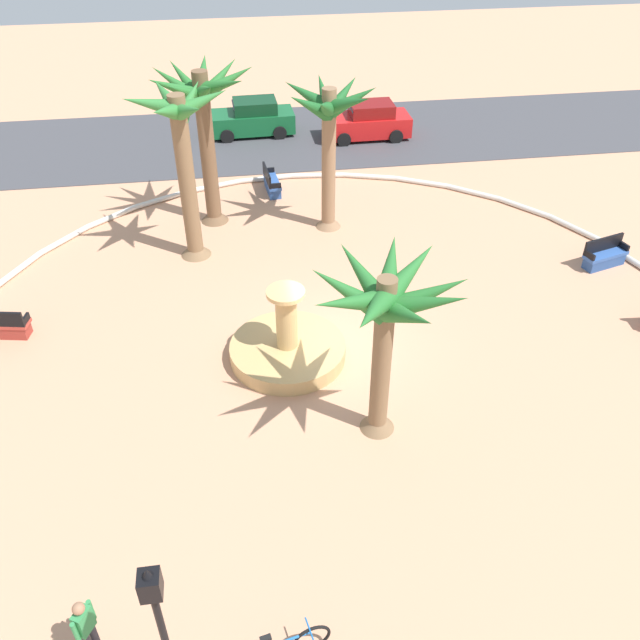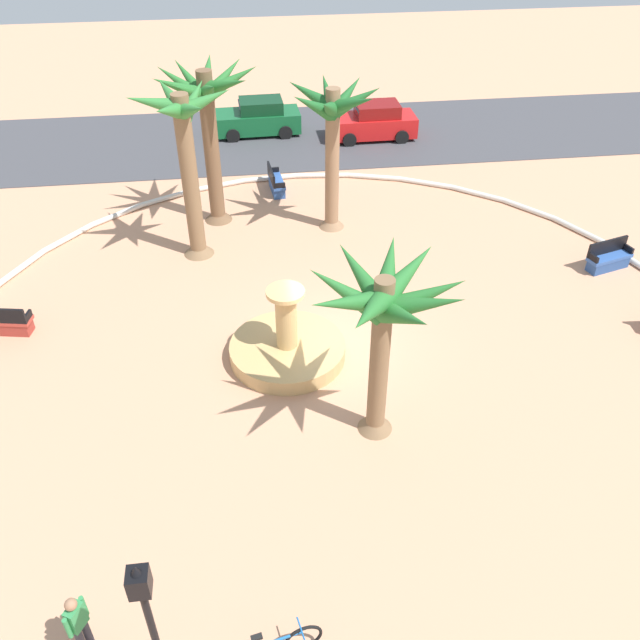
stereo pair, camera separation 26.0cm
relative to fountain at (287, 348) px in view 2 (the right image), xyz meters
name	(u,v)px [view 2 (the right image)]	position (x,y,z in m)	size (l,w,h in m)	color
ground_plane	(334,344)	(1.38, 0.41, -0.32)	(80.00, 80.00, 0.00)	tan
plaza_curb	(334,341)	(1.38, 0.41, -0.22)	(22.75, 22.75, 0.20)	silver
street_asphalt	(287,137)	(1.38, 16.19, -0.31)	(48.00, 8.00, 0.03)	#424247
fountain	(287,348)	(0.00, 0.00, 0.00)	(3.27, 3.27, 2.28)	tan
palm_tree_near_fountain	(207,108)	(-1.91, 8.40, 3.98)	(3.77, 3.90, 5.84)	brown
palm_tree_by_curb	(333,125)	(2.31, 7.33, 3.58)	(3.32, 3.38, 5.41)	#8E6B4C
palm_tree_mid_plaza	(384,311)	(1.96, -3.03, 3.32)	(3.71, 3.74, 4.74)	brown
palm_tree_far_side	(186,145)	(-2.59, 6.00, 3.68)	(3.34, 3.24, 5.88)	brown
bench_north	(608,259)	(11.16, 3.28, 0.02)	(1.68, 0.93, 1.00)	#335BA8
bench_southeast	(276,184)	(0.46, 10.51, 0.02)	(0.64, 1.64, 1.00)	#335BA8
bench_southwest	(5,323)	(-8.18, 2.17, 0.02)	(1.66, 0.79, 1.00)	#B73D33
lamppost	(152,629)	(-2.80, -8.94, 2.01)	(0.32, 0.32, 3.98)	black
person_cyclist_helmet	(78,623)	(-4.38, -7.86, 0.58)	(0.34, 0.47, 1.62)	#33333D
parked_car_leftmost	(258,118)	(0.09, 16.81, 0.46)	(4.05, 2.02, 1.67)	#145B2D
parked_car_second	(373,122)	(5.45, 15.60, 0.46)	(4.02, 1.95, 1.67)	red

